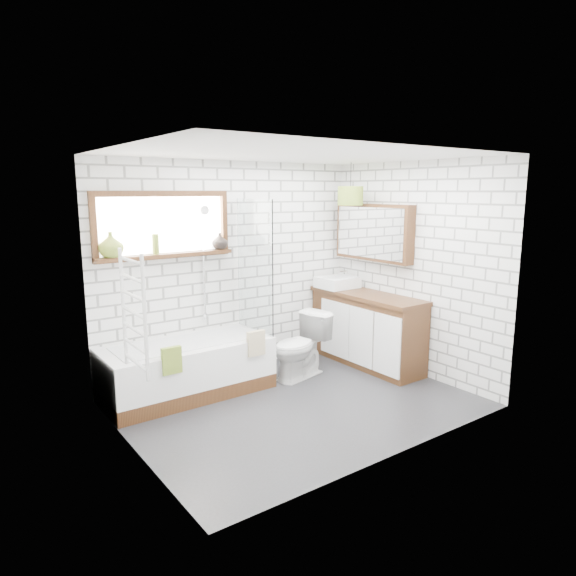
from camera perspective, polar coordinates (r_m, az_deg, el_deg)
floor at (r=5.42m, az=1.14°, el=-12.78°), size 3.40×2.60×0.01m
ceiling at (r=4.98m, az=1.26°, el=14.71°), size 3.40×2.60×0.01m
wall_back at (r=6.13m, az=-6.19°, el=2.15°), size 3.40×0.01×2.50m
wall_front at (r=4.11m, az=12.24°, el=-2.30°), size 3.40×0.01×2.50m
wall_left at (r=4.27m, az=-17.39°, el=-2.07°), size 0.01×2.60×2.50m
wall_right at (r=6.22m, az=13.83°, el=2.03°), size 0.01×2.60×2.50m
window at (r=5.66m, az=-13.60°, el=6.80°), size 1.52×0.16×0.68m
towel_radiator at (r=4.29m, az=-16.78°, el=-2.65°), size 0.06×0.52×1.00m
mirror_cabinet at (r=6.52m, az=9.46°, el=6.12°), size 0.16×1.20×0.70m
shower_riser at (r=5.89m, az=-9.37°, el=2.70°), size 0.02×0.02×1.30m
bathtub at (r=5.66m, az=-11.10°, el=-8.77°), size 1.77×0.78×0.57m
shower_screen at (r=5.82m, az=-3.71°, el=2.46°), size 0.02×0.72×1.50m
towel_green at (r=5.11m, az=-12.81°, el=-7.85°), size 0.20×0.05×0.27m
towel_beige at (r=5.53m, az=-3.59°, el=-6.15°), size 0.21×0.05×0.27m
vanity at (r=6.52m, az=8.73°, el=-4.51°), size 0.52×1.60×0.92m
basin at (r=6.72m, az=5.50°, el=0.63°), size 0.47×0.41×0.14m
tap at (r=6.81m, az=6.52°, el=1.28°), size 0.04×0.04×0.16m
toilet at (r=6.02m, az=1.38°, el=-6.48°), size 0.57×0.81×0.75m
vase_olive at (r=5.45m, az=-19.08°, el=4.36°), size 0.28×0.28×0.26m
vase_dark at (r=5.93m, az=-7.57°, el=4.99°), size 0.20×0.20×0.19m
bottle at (r=5.61m, az=-14.48°, el=4.53°), size 0.08×0.08×0.21m
pendant at (r=6.42m, az=6.95°, el=10.14°), size 0.31×0.31×0.23m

